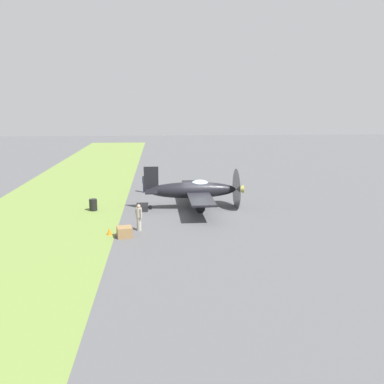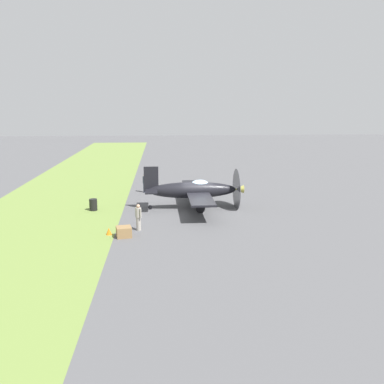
{
  "view_description": "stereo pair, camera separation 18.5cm",
  "coord_description": "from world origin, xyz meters",
  "px_view_note": "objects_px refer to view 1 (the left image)",
  "views": [
    {
      "loc": [
        31.79,
        -3.08,
        8.07
      ],
      "look_at": [
        -1.01,
        -0.54,
        1.32
      ],
      "focal_mm": 40.41,
      "sensor_mm": 36.0,
      "label": 1
    },
    {
      "loc": [
        31.8,
        -2.89,
        8.07
      ],
      "look_at": [
        -1.01,
        -0.54,
        1.32
      ],
      "focal_mm": 40.41,
      "sensor_mm": 36.0,
      "label": 2
    }
  ],
  "objects_px": {
    "runway_marker_cone": "(109,231)",
    "fuel_drum": "(93,205)",
    "supply_crate": "(125,232)",
    "airplane_lead": "(194,190)",
    "ground_crew_chief": "(139,217)",
    "ground_crew_mechanic": "(144,183)"
  },
  "relations": [
    {
      "from": "ground_crew_chief",
      "to": "runway_marker_cone",
      "type": "bearing_deg",
      "value": 78.19
    },
    {
      "from": "ground_crew_chief",
      "to": "fuel_drum",
      "type": "xyz_separation_m",
      "value": [
        -5.58,
        -3.74,
        -0.46
      ]
    },
    {
      "from": "airplane_lead",
      "to": "fuel_drum",
      "type": "relative_size",
      "value": 10.86
    },
    {
      "from": "runway_marker_cone",
      "to": "fuel_drum",
      "type": "bearing_deg",
      "value": -163.35
    },
    {
      "from": "fuel_drum",
      "to": "supply_crate",
      "type": "distance_m",
      "value": 7.52
    },
    {
      "from": "ground_crew_chief",
      "to": "runway_marker_cone",
      "type": "xyz_separation_m",
      "value": [
        0.83,
        -1.82,
        -0.69
      ]
    },
    {
      "from": "runway_marker_cone",
      "to": "supply_crate",
      "type": "bearing_deg",
      "value": 61.98
    },
    {
      "from": "airplane_lead",
      "to": "ground_crew_mechanic",
      "type": "xyz_separation_m",
      "value": [
        -6.53,
        -4.06,
        -0.55
      ]
    },
    {
      "from": "supply_crate",
      "to": "runway_marker_cone",
      "type": "xyz_separation_m",
      "value": [
        -0.52,
        -0.98,
        -0.1
      ]
    },
    {
      "from": "ground_crew_chief",
      "to": "ground_crew_mechanic",
      "type": "xyz_separation_m",
      "value": [
        -12.21,
        -0.02,
        0.0
      ]
    },
    {
      "from": "fuel_drum",
      "to": "supply_crate",
      "type": "bearing_deg",
      "value": 22.68
    },
    {
      "from": "fuel_drum",
      "to": "supply_crate",
      "type": "height_order",
      "value": "fuel_drum"
    },
    {
      "from": "fuel_drum",
      "to": "supply_crate",
      "type": "xyz_separation_m",
      "value": [
        6.93,
        2.9,
        -0.13
      ]
    },
    {
      "from": "airplane_lead",
      "to": "runway_marker_cone",
      "type": "distance_m",
      "value": 8.85
    },
    {
      "from": "supply_crate",
      "to": "airplane_lead",
      "type": "bearing_deg",
      "value": 145.28
    },
    {
      "from": "airplane_lead",
      "to": "runway_marker_cone",
      "type": "relative_size",
      "value": 22.21
    },
    {
      "from": "runway_marker_cone",
      "to": "ground_crew_chief",
      "type": "bearing_deg",
      "value": 114.6
    },
    {
      "from": "ground_crew_mechanic",
      "to": "supply_crate",
      "type": "xyz_separation_m",
      "value": [
        13.56,
        -0.82,
        -0.59
      ]
    },
    {
      "from": "ground_crew_chief",
      "to": "supply_crate",
      "type": "height_order",
      "value": "ground_crew_chief"
    },
    {
      "from": "ground_crew_mechanic",
      "to": "runway_marker_cone",
      "type": "height_order",
      "value": "ground_crew_mechanic"
    },
    {
      "from": "fuel_drum",
      "to": "airplane_lead",
      "type": "bearing_deg",
      "value": 90.74
    },
    {
      "from": "airplane_lead",
      "to": "fuel_drum",
      "type": "height_order",
      "value": "airplane_lead"
    }
  ]
}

